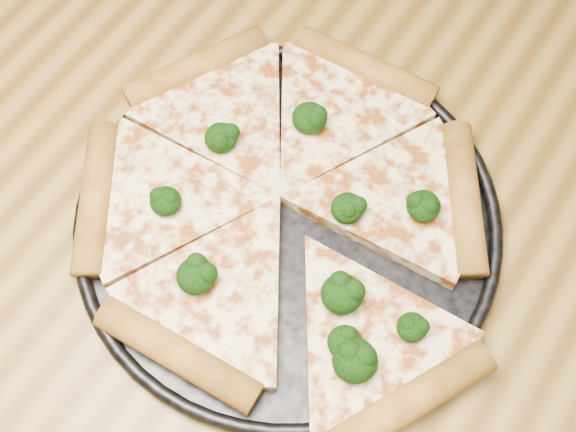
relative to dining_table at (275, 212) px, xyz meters
The scene contains 5 objects.
ground 0.66m from the dining_table, ahead, with size 4.00×4.00×0.00m, color brown.
dining_table is the anchor object (origin of this frame).
pizza_pan 0.11m from the dining_table, 43.17° to the right, with size 0.37×0.37×0.02m.
pizza 0.12m from the dining_table, 44.30° to the right, with size 0.42×0.36×0.03m.
broccoli_florets 0.16m from the dining_table, 37.57° to the right, with size 0.26×0.21×0.03m.
Camera 1 is at (0.20, -0.27, 1.35)m, focal length 46.78 mm.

